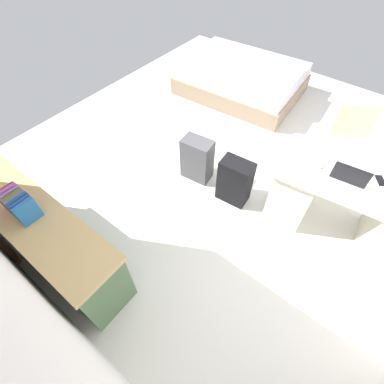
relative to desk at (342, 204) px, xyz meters
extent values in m
plane|color=silver|center=(1.12, -0.08, -0.39)|extent=(6.10, 6.10, 0.00)
cube|color=white|center=(1.12, 2.47, 1.02)|extent=(4.35, 0.10, 2.81)
cube|color=silver|center=(0.00, 0.00, 0.34)|extent=(1.51, 0.83, 0.04)
cube|color=beige|center=(0.49, 0.06, -0.03)|extent=(0.47, 0.64, 0.71)
cylinder|color=black|center=(0.22, -0.76, -0.37)|extent=(0.52, 0.52, 0.04)
cylinder|color=black|center=(0.22, -0.76, -0.18)|extent=(0.06, 0.06, 0.42)
cube|color=beige|center=(0.22, -0.76, 0.07)|extent=(0.63, 0.63, 0.08)
cube|color=beige|center=(0.33, -0.93, 0.33)|extent=(0.41, 0.27, 0.44)
cube|color=#4C6B47|center=(2.03, 2.09, -0.04)|extent=(1.76, 0.44, 0.69)
cube|color=tan|center=(2.03, 2.09, 0.32)|extent=(1.80, 0.48, 0.04)
cube|color=#415B3C|center=(1.63, 1.86, -0.20)|extent=(0.67, 0.01, 0.24)
cube|color=#415B3C|center=(2.43, 1.86, -0.20)|extent=(0.67, 0.01, 0.24)
cube|color=gray|center=(2.24, -1.70, -0.25)|extent=(2.00, 1.54, 0.28)
cube|color=silver|center=(2.24, -1.70, -0.01)|extent=(1.94, 1.48, 0.20)
cube|color=white|center=(1.57, -1.75, 0.14)|extent=(0.53, 0.71, 0.10)
cube|color=black|center=(1.07, 0.33, -0.10)|extent=(0.38, 0.25, 0.58)
cube|color=#4C4C51|center=(1.63, 0.31, -0.10)|extent=(0.38, 0.26, 0.57)
cube|color=#B7B7BC|center=(0.10, -0.01, 0.36)|extent=(0.33, 0.26, 0.02)
cube|color=black|center=(0.08, 0.10, 0.47)|extent=(0.31, 0.05, 0.19)
ellipsoid|color=white|center=(0.35, 0.03, 0.37)|extent=(0.07, 0.11, 0.03)
cube|color=black|center=(-0.16, -0.13, 0.36)|extent=(0.13, 0.15, 0.01)
cube|color=#2664A4|center=(1.99, 2.09, 0.46)|extent=(0.04, 0.17, 0.22)
cube|color=navy|center=(2.03, 2.09, 0.46)|extent=(0.03, 0.17, 0.23)
cube|color=navy|center=(2.07, 2.09, 0.46)|extent=(0.03, 0.17, 0.23)
cube|color=slate|center=(2.11, 2.09, 0.45)|extent=(0.04, 0.17, 0.21)
cube|color=brown|center=(2.15, 2.09, 0.45)|extent=(0.04, 0.17, 0.21)
cube|color=#8862A4|center=(2.19, 2.09, 0.46)|extent=(0.03, 0.17, 0.22)
cube|color=#B352A2|center=(2.23, 2.09, 0.46)|extent=(0.03, 0.17, 0.23)
cube|color=#532D63|center=(2.27, 2.09, 0.45)|extent=(0.03, 0.17, 0.21)
camera|label=1|loc=(0.14, 2.32, 2.32)|focal=26.62mm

